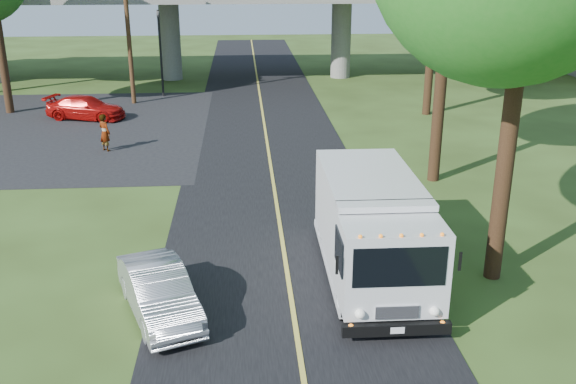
{
  "coord_description": "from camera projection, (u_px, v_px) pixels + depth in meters",
  "views": [
    {
      "loc": [
        -1.11,
        -14.05,
        8.07
      ],
      "look_at": [
        0.17,
        3.65,
        1.6
      ],
      "focal_mm": 40.0,
      "sensor_mm": 36.0,
      "label": 1
    }
  ],
  "objects": [
    {
      "name": "silver_sedan",
      "position": [
        159.0,
        292.0,
        15.25
      ],
      "size": [
        2.53,
        3.95,
        1.23
      ],
      "primitive_type": "imported",
      "rotation": [
        0.0,
        0.0,
        0.36
      ],
      "color": "#94979C",
      "rests_on": "ground"
    },
    {
      "name": "step_van",
      "position": [
        372.0,
        227.0,
        16.75
      ],
      "size": [
        2.44,
        6.52,
        2.73
      ],
      "rotation": [
        0.0,
        0.0,
        -0.01
      ],
      "color": "silver",
      "rests_on": "ground"
    },
    {
      "name": "traffic_signal",
      "position": [
        160.0,
        44.0,
        38.86
      ],
      "size": [
        0.18,
        0.22,
        5.2
      ],
      "color": "black",
      "rests_on": "ground"
    },
    {
      "name": "utility_pole",
      "position": [
        128.0,
        24.0,
        36.41
      ],
      "size": [
        1.6,
        0.26,
        9.0
      ],
      "color": "#472D19",
      "rests_on": "ground"
    },
    {
      "name": "ground",
      "position": [
        292.0,
        302.0,
        16.0
      ],
      "size": [
        120.0,
        120.0,
        0.0
      ],
      "primitive_type": "plane",
      "color": "#2E3F16",
      "rests_on": "ground"
    },
    {
      "name": "pedestrian",
      "position": [
        105.0,
        133.0,
        28.3
      ],
      "size": [
        0.73,
        0.71,
        1.68
      ],
      "primitive_type": "imported",
      "rotation": [
        0.0,
        0.0,
        2.42
      ],
      "color": "gray",
      "rests_on": "ground"
    },
    {
      "name": "road",
      "position": [
        272.0,
        175.0,
        25.37
      ],
      "size": [
        7.0,
        90.0,
        0.02
      ],
      "primitive_type": "cube",
      "color": "black",
      "rests_on": "ground"
    },
    {
      "name": "red_sedan",
      "position": [
        86.0,
        108.0,
        34.07
      ],
      "size": [
        4.5,
        2.77,
        1.22
      ],
      "primitive_type": "imported",
      "rotation": [
        0.0,
        0.0,
        1.3
      ],
      "color": "#A20C0A",
      "rests_on": "ground"
    },
    {
      "name": "lane_line",
      "position": [
        272.0,
        175.0,
        25.36
      ],
      "size": [
        0.12,
        90.0,
        0.01
      ],
      "primitive_type": "cube",
      "color": "gold",
      "rests_on": "road"
    },
    {
      "name": "overpass",
      "position": [
        256.0,
        12.0,
        44.42
      ],
      "size": [
        54.0,
        10.0,
        7.3
      ],
      "color": "slate",
      "rests_on": "ground"
    },
    {
      "name": "parking_lot",
      "position": [
        45.0,
        130.0,
        32.12
      ],
      "size": [
        16.0,
        18.0,
        0.01
      ],
      "primitive_type": "cube",
      "color": "black",
      "rests_on": "ground"
    }
  ]
}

